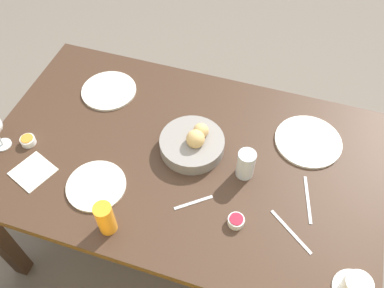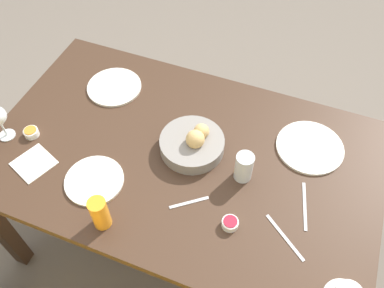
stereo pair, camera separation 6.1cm
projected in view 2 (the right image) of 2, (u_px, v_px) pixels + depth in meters
name	position (u px, v px, depth m)	size (l,w,h in m)	color
ground_plane	(184.00, 234.00, 2.13)	(10.00, 10.00, 0.00)	#6B6056
dining_table	(182.00, 167.00, 1.63)	(1.50, 0.92, 0.71)	#3D281C
bread_basket	(193.00, 143.00, 1.55)	(0.25, 0.25, 0.11)	gray
plate_near_left	(310.00, 147.00, 1.57)	(0.26, 0.26, 0.01)	silver
plate_near_right	(114.00, 87.00, 1.78)	(0.24, 0.24, 0.01)	silver
plate_far_center	(94.00, 180.00, 1.48)	(0.22, 0.22, 0.01)	silver
juice_glass	(100.00, 213.00, 1.33)	(0.06, 0.06, 0.13)	orange
water_tumbler	(244.00, 167.00, 1.45)	(0.07, 0.07, 0.12)	silver
jam_bowl_berry	(230.00, 223.00, 1.37)	(0.06, 0.06, 0.03)	white
jam_bowl_honey	(31.00, 132.00, 1.61)	(0.06, 0.06, 0.03)	white
fork_silver	(285.00, 237.00, 1.35)	(0.16, 0.12, 0.00)	#B7B7BC
knife_silver	(305.00, 206.00, 1.42)	(0.06, 0.19, 0.00)	#B7B7BC
spoon_coffee	(189.00, 203.00, 1.43)	(0.12, 0.10, 0.00)	#B7B7BC
napkin	(34.00, 163.00, 1.53)	(0.17, 0.17, 0.00)	silver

